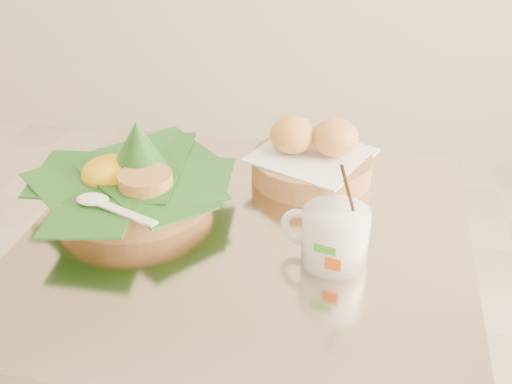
% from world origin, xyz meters
% --- Properties ---
extents(cafe_table, '(0.71, 0.71, 0.75)m').
position_xyz_m(cafe_table, '(0.19, -0.06, 0.53)').
color(cafe_table, gray).
rests_on(cafe_table, floor).
extents(rice_basket, '(0.34, 0.34, 0.17)m').
position_xyz_m(rice_basket, '(-0.02, 0.00, 0.79)').
color(rice_basket, '#B2864C').
rests_on(rice_basket, cafe_table).
extents(bread_basket, '(0.24, 0.24, 0.11)m').
position_xyz_m(bread_basket, '(0.27, 0.16, 0.79)').
color(bread_basket, '#B2864C').
rests_on(bread_basket, cafe_table).
extents(coffee_mug, '(0.14, 0.10, 0.17)m').
position_xyz_m(coffee_mug, '(0.33, -0.10, 0.80)').
color(coffee_mug, white).
rests_on(coffee_mug, cafe_table).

